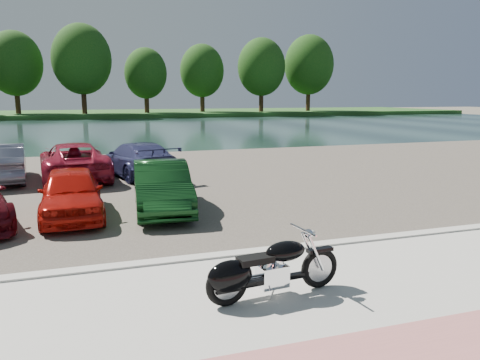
{
  "coord_description": "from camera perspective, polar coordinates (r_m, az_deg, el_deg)",
  "views": [
    {
      "loc": [
        -2.98,
        -6.52,
        3.24
      ],
      "look_at": [
        0.69,
        4.64,
        1.1
      ],
      "focal_mm": 35.0,
      "sensor_mm": 36.0,
      "label": 1
    }
  ],
  "objects": [
    {
      "name": "ground",
      "position": [
        7.87,
        5.94,
        -14.05
      ],
      "size": [
        200.0,
        200.0,
        0.0
      ],
      "primitive_type": "plane",
      "color": "#595447",
      "rests_on": "ground"
    },
    {
      "name": "promenade",
      "position": [
        7.04,
        9.42,
        -16.77
      ],
      "size": [
        60.0,
        6.0,
        0.1
      ],
      "primitive_type": "cube",
      "color": "beige",
      "rests_on": "ground"
    },
    {
      "name": "kerb",
      "position": [
        9.57,
        1.0,
        -9.02
      ],
      "size": [
        60.0,
        0.3,
        0.14
      ],
      "primitive_type": "cube",
      "color": "beige",
      "rests_on": "ground"
    },
    {
      "name": "parking_lot",
      "position": [
        18.07,
        -8.43,
        -0.06
      ],
      "size": [
        60.0,
        18.0,
        0.04
      ],
      "primitive_type": "cube",
      "color": "#423E35",
      "rests_on": "ground"
    },
    {
      "name": "river",
      "position": [
        46.73,
        -14.59,
        6.02
      ],
      "size": [
        120.0,
        40.0,
        0.0
      ],
      "primitive_type": "cube",
      "color": "#1A2F2C",
      "rests_on": "ground"
    },
    {
      "name": "far_bank",
      "position": [
        78.64,
        -16.18,
        7.77
      ],
      "size": [
        120.0,
        24.0,
        0.6
      ],
      "primitive_type": "cube",
      "color": "#1C4317",
      "rests_on": "ground"
    },
    {
      "name": "far_trees",
      "position": [
        72.81,
        -12.75,
        13.42
      ],
      "size": [
        70.25,
        10.68,
        12.52
      ],
      "color": "#352013",
      "rests_on": "far_bank"
    },
    {
      "name": "motorcycle",
      "position": [
        7.38,
        2.78,
        -10.96
      ],
      "size": [
        2.33,
        0.75,
        1.05
      ],
      "rotation": [
        0.0,
        0.0,
        0.11
      ],
      "color": "black",
      "rests_on": "promenade"
    },
    {
      "name": "car_4",
      "position": [
        13.09,
        -19.87,
        -1.49
      ],
      "size": [
        1.65,
        3.91,
        1.32
      ],
      "primitive_type": "imported",
      "rotation": [
        0.0,
        0.0,
        0.02
      ],
      "color": "#B4140C",
      "rests_on": "parking_lot"
    },
    {
      "name": "car_5",
      "position": [
        13.18,
        -9.53,
        -0.81
      ],
      "size": [
        1.79,
        4.28,
        1.38
      ],
      "primitive_type": "imported",
      "rotation": [
        0.0,
        0.0,
        -0.08
      ],
      "color": "#0E3514",
      "rests_on": "parking_lot"
    },
    {
      "name": "car_9",
      "position": [
        19.54,
        -26.92,
        1.89
      ],
      "size": [
        1.97,
        4.48,
        1.43
      ],
      "primitive_type": "imported",
      "rotation": [
        0.0,
        0.0,
        3.25
      ],
      "color": "slate",
      "rests_on": "parking_lot"
    },
    {
      "name": "car_10",
      "position": [
        19.01,
        -19.58,
        2.21
      ],
      "size": [
        2.83,
        5.33,
        1.43
      ],
      "primitive_type": "imported",
      "rotation": [
        0.0,
        0.0,
        3.23
      ],
      "color": "maroon",
      "rests_on": "parking_lot"
    },
    {
      "name": "car_11",
      "position": [
        18.99,
        -12.4,
        2.49
      ],
      "size": [
        3.06,
        5.1,
        1.38
      ],
      "primitive_type": "imported",
      "rotation": [
        0.0,
        0.0,
        3.39
      ],
      "color": "navy",
      "rests_on": "parking_lot"
    }
  ]
}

